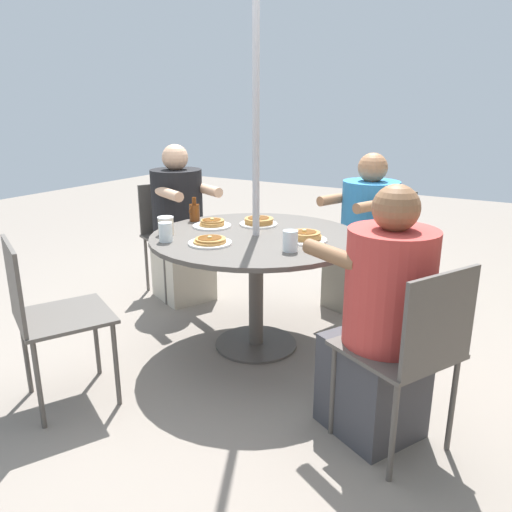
{
  "coord_description": "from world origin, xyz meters",
  "views": [
    {
      "loc": [
        2.42,
        1.44,
        1.44
      ],
      "look_at": [
        0.0,
        0.0,
        0.58
      ],
      "focal_mm": 35.0,
      "sensor_mm": 36.0,
      "label": 1
    }
  ],
  "objects_px": {
    "patio_chair_south": "(46,311)",
    "syrup_bottle": "(194,212)",
    "pancake_plate_c": "(259,222)",
    "drinking_glass_a": "(166,232)",
    "patio_chair_east": "(171,230)",
    "diner_east": "(180,231)",
    "pancake_plate_a": "(212,224)",
    "diner_west": "(381,328)",
    "pancake_plate_d": "(306,237)",
    "patio_chair_north": "(380,237)",
    "patio_chair_west": "(411,347)",
    "patio_table": "(256,252)",
    "pancake_plate_b": "(210,241)",
    "coffee_cup": "(166,226)",
    "diner_north": "(365,241)",
    "drinking_glass_b": "(290,241)"
  },
  "relations": [
    {
      "from": "patio_chair_north",
      "to": "drinking_glass_b",
      "type": "distance_m",
      "value": 1.33
    },
    {
      "from": "diner_north",
      "to": "pancake_plate_b",
      "type": "xyz_separation_m",
      "value": [
        1.24,
        -0.47,
        0.22
      ]
    },
    {
      "from": "diner_west",
      "to": "drinking_glass_b",
      "type": "bearing_deg",
      "value": 92.49
    },
    {
      "from": "diner_east",
      "to": "syrup_bottle",
      "type": "bearing_deg",
      "value": 75.74
    },
    {
      "from": "pancake_plate_b",
      "to": "coffee_cup",
      "type": "bearing_deg",
      "value": -96.55
    },
    {
      "from": "diner_north",
      "to": "patio_chair_south",
      "type": "relative_size",
      "value": 1.32
    },
    {
      "from": "drinking_glass_a",
      "to": "patio_chair_west",
      "type": "bearing_deg",
      "value": 83.49
    },
    {
      "from": "pancake_plate_a",
      "to": "coffee_cup",
      "type": "relative_size",
      "value": 2.25
    },
    {
      "from": "patio_chair_north",
      "to": "pancake_plate_c",
      "type": "height_order",
      "value": "patio_chair_north"
    },
    {
      "from": "pancake_plate_b",
      "to": "coffee_cup",
      "type": "relative_size",
      "value": 2.25
    },
    {
      "from": "coffee_cup",
      "to": "drinking_glass_b",
      "type": "distance_m",
      "value": 0.78
    },
    {
      "from": "patio_chair_east",
      "to": "patio_chair_south",
      "type": "bearing_deg",
      "value": 43.96
    },
    {
      "from": "diner_west",
      "to": "coffee_cup",
      "type": "bearing_deg",
      "value": 108.62
    },
    {
      "from": "patio_chair_north",
      "to": "syrup_bottle",
      "type": "distance_m",
      "value": 1.4
    },
    {
      "from": "diner_west",
      "to": "drinking_glass_a",
      "type": "bearing_deg",
      "value": 113.33
    },
    {
      "from": "pancake_plate_c",
      "to": "drinking_glass_a",
      "type": "height_order",
      "value": "drinking_glass_a"
    },
    {
      "from": "pancake_plate_c",
      "to": "pancake_plate_d",
      "type": "xyz_separation_m",
      "value": [
        0.19,
        0.42,
        0.0
      ]
    },
    {
      "from": "patio_chair_west",
      "to": "drinking_glass_b",
      "type": "bearing_deg",
      "value": 91.97
    },
    {
      "from": "patio_table",
      "to": "diner_west",
      "type": "bearing_deg",
      "value": 62.85
    },
    {
      "from": "pancake_plate_a",
      "to": "drinking_glass_b",
      "type": "relative_size",
      "value": 2.17
    },
    {
      "from": "patio_table",
      "to": "diner_north",
      "type": "distance_m",
      "value": 1.01
    },
    {
      "from": "pancake_plate_a",
      "to": "pancake_plate_d",
      "type": "height_order",
      "value": "pancake_plate_d"
    },
    {
      "from": "patio_chair_north",
      "to": "syrup_bottle",
      "type": "bearing_deg",
      "value": 66.83
    },
    {
      "from": "syrup_bottle",
      "to": "drinking_glass_b",
      "type": "height_order",
      "value": "syrup_bottle"
    },
    {
      "from": "diner_east",
      "to": "pancake_plate_d",
      "type": "height_order",
      "value": "diner_east"
    },
    {
      "from": "diner_north",
      "to": "syrup_bottle",
      "type": "relative_size",
      "value": 7.18
    },
    {
      "from": "diner_east",
      "to": "diner_west",
      "type": "relative_size",
      "value": 1.02
    },
    {
      "from": "patio_chair_south",
      "to": "syrup_bottle",
      "type": "xyz_separation_m",
      "value": [
        -1.16,
        -0.0,
        0.27
      ]
    },
    {
      "from": "pancake_plate_d",
      "to": "diner_east",
      "type": "bearing_deg",
      "value": -107.74
    },
    {
      "from": "patio_chair_south",
      "to": "pancake_plate_b",
      "type": "distance_m",
      "value": 0.89
    },
    {
      "from": "pancake_plate_a",
      "to": "drinking_glass_a",
      "type": "xyz_separation_m",
      "value": [
        0.42,
        -0.02,
        0.04
      ]
    },
    {
      "from": "patio_table",
      "to": "drinking_glass_a",
      "type": "xyz_separation_m",
      "value": [
        0.38,
        -0.36,
        0.16
      ]
    },
    {
      "from": "patio_chair_east",
      "to": "syrup_bottle",
      "type": "height_order",
      "value": "syrup_bottle"
    },
    {
      "from": "syrup_bottle",
      "to": "diner_west",
      "type": "bearing_deg",
      "value": 68.19
    },
    {
      "from": "diner_east",
      "to": "patio_chair_south",
      "type": "bearing_deg",
      "value": 39.42
    },
    {
      "from": "pancake_plate_a",
      "to": "pancake_plate_c",
      "type": "bearing_deg",
      "value": 129.66
    },
    {
      "from": "patio_table",
      "to": "pancake_plate_d",
      "type": "height_order",
      "value": "pancake_plate_d"
    },
    {
      "from": "diner_east",
      "to": "diner_west",
      "type": "bearing_deg",
      "value": 88.83
    },
    {
      "from": "patio_chair_west",
      "to": "pancake_plate_d",
      "type": "xyz_separation_m",
      "value": [
        -0.57,
        -0.74,
        0.23
      ]
    },
    {
      "from": "diner_east",
      "to": "pancake_plate_d",
      "type": "bearing_deg",
      "value": 97.07
    },
    {
      "from": "diner_west",
      "to": "pancake_plate_d",
      "type": "bearing_deg",
      "value": 77.43
    },
    {
      "from": "patio_chair_north",
      "to": "coffee_cup",
      "type": "bearing_deg",
      "value": 77.85
    },
    {
      "from": "pancake_plate_b",
      "to": "diner_north",
      "type": "bearing_deg",
      "value": 159.49
    },
    {
      "from": "diner_north",
      "to": "patio_chair_east",
      "type": "height_order",
      "value": "diner_north"
    },
    {
      "from": "patio_chair_east",
      "to": "patio_chair_west",
      "type": "bearing_deg",
      "value": 88.83
    },
    {
      "from": "patio_chair_east",
      "to": "pancake_plate_d",
      "type": "relative_size",
      "value": 3.56
    },
    {
      "from": "diner_north",
      "to": "coffee_cup",
      "type": "height_order",
      "value": "diner_north"
    },
    {
      "from": "patio_chair_south",
      "to": "diner_west",
      "type": "xyz_separation_m",
      "value": [
        -0.59,
        1.43,
        0.02
      ]
    },
    {
      "from": "patio_chair_north",
      "to": "drinking_glass_a",
      "type": "distance_m",
      "value": 1.69
    },
    {
      "from": "diner_east",
      "to": "patio_chair_south",
      "type": "relative_size",
      "value": 1.37
    }
  ]
}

